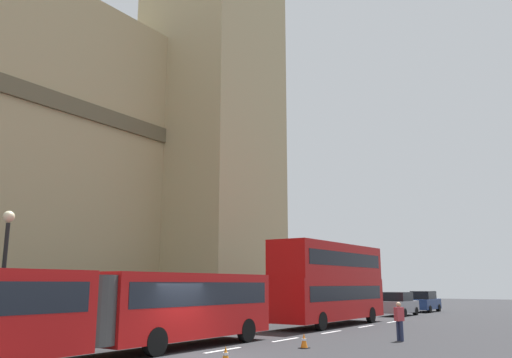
% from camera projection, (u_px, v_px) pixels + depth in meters
% --- Properties ---
extents(ground_plane, '(160.00, 160.00, 0.00)m').
position_uv_depth(ground_plane, '(194.00, 355.00, 18.43)').
color(ground_plane, '#262628').
extents(lane_centre_marking, '(39.00, 0.16, 0.01)m').
position_uv_depth(lane_centre_marking, '(223.00, 350.00, 19.77)').
color(lane_centre_marking, silver).
rests_on(lane_centre_marking, ground_plane).
extents(articulated_bus, '(18.63, 2.54, 2.90)m').
position_uv_depth(articulated_bus, '(84.00, 306.00, 17.21)').
color(articulated_bus, red).
rests_on(articulated_bus, ground_plane).
extents(double_decker_bus, '(10.92, 2.54, 4.90)m').
position_uv_depth(double_decker_bus, '(330.00, 280.00, 32.09)').
color(double_decker_bus, '#B20F0F').
rests_on(double_decker_bus, ground_plane).
extents(sedan_lead, '(4.40, 1.86, 1.85)m').
position_uv_depth(sedan_lead, '(399.00, 304.00, 41.49)').
color(sedan_lead, gray).
rests_on(sedan_lead, ground_plane).
extents(sedan_trailing, '(4.40, 1.86, 1.85)m').
position_uv_depth(sedan_trailing, '(424.00, 302.00, 47.12)').
color(sedan_trailing, navy).
rests_on(sedan_trailing, ground_plane).
extents(traffic_cone_west, '(0.36, 0.36, 0.58)m').
position_uv_depth(traffic_cone_west, '(226.00, 356.00, 16.22)').
color(traffic_cone_west, black).
rests_on(traffic_cone_west, ground_plane).
extents(traffic_cone_middle, '(0.36, 0.36, 0.58)m').
position_uv_depth(traffic_cone_middle, '(304.00, 341.00, 20.42)').
color(traffic_cone_middle, black).
rests_on(traffic_cone_middle, ground_plane).
extents(street_lamp, '(0.44, 0.44, 5.27)m').
position_uv_depth(street_lamp, '(4.00, 269.00, 19.73)').
color(street_lamp, black).
rests_on(street_lamp, ground_plane).
extents(pedestrian_near_cones, '(0.47, 0.39, 1.69)m').
position_uv_depth(pedestrian_near_cones, '(399.00, 320.00, 23.14)').
color(pedestrian_near_cones, '#262D4C').
rests_on(pedestrian_near_cones, ground_plane).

